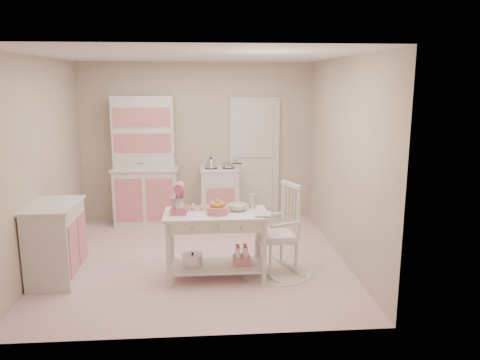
% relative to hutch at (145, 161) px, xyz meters
% --- Properties ---
extents(room_shell, '(3.84, 3.84, 2.62)m').
position_rel_hutch_xyz_m(room_shell, '(0.85, -1.66, 0.61)').
color(room_shell, '#CF8190').
rests_on(room_shell, ground).
extents(door, '(0.82, 0.05, 2.04)m').
position_rel_hutch_xyz_m(door, '(1.80, 0.21, -0.02)').
color(door, silver).
rests_on(door, ground).
extents(hutch, '(1.06, 0.50, 2.08)m').
position_rel_hutch_xyz_m(hutch, '(0.00, 0.00, 0.00)').
color(hutch, silver).
rests_on(hutch, ground).
extents(stove, '(0.62, 0.57, 0.92)m').
position_rel_hutch_xyz_m(stove, '(1.20, -0.05, -0.58)').
color(stove, silver).
rests_on(stove, ground).
extents(base_cabinet, '(0.54, 0.84, 0.92)m').
position_rel_hutch_xyz_m(base_cabinet, '(-0.78, -2.17, -0.58)').
color(base_cabinet, silver).
rests_on(base_cabinet, ground).
extents(lace_rug, '(0.92, 0.92, 0.01)m').
position_rel_hutch_xyz_m(lace_rug, '(1.82, -2.13, -1.03)').
color(lace_rug, white).
rests_on(lace_rug, ground).
extents(rocking_chair, '(0.72, 0.85, 1.10)m').
position_rel_hutch_xyz_m(rocking_chair, '(1.82, -2.13, -0.49)').
color(rocking_chair, silver).
rests_on(rocking_chair, ground).
extents(work_table, '(1.20, 0.60, 0.80)m').
position_rel_hutch_xyz_m(work_table, '(1.08, -2.25, -0.64)').
color(work_table, silver).
rests_on(work_table, ground).
extents(stand_mixer, '(0.22, 0.30, 0.34)m').
position_rel_hutch_xyz_m(stand_mixer, '(0.66, -2.23, -0.07)').
color(stand_mixer, '#D95B89').
rests_on(stand_mixer, work_table).
extents(cookie_tray, '(0.34, 0.24, 0.02)m').
position_rel_hutch_xyz_m(cookie_tray, '(0.93, -2.07, -0.23)').
color(cookie_tray, silver).
rests_on(cookie_tray, work_table).
extents(bread_basket, '(0.25, 0.25, 0.09)m').
position_rel_hutch_xyz_m(bread_basket, '(1.10, -2.30, -0.19)').
color(bread_basket, '#D47982').
rests_on(bread_basket, work_table).
extents(mixing_bowl, '(0.24, 0.24, 0.07)m').
position_rel_hutch_xyz_m(mixing_bowl, '(1.34, -2.17, -0.20)').
color(mixing_bowl, beige).
rests_on(mixing_bowl, work_table).
extents(metal_pitcher, '(0.10, 0.10, 0.17)m').
position_rel_hutch_xyz_m(metal_pitcher, '(1.52, -2.09, -0.16)').
color(metal_pitcher, silver).
rests_on(metal_pitcher, work_table).
extents(recipe_book, '(0.22, 0.26, 0.02)m').
position_rel_hutch_xyz_m(recipe_book, '(1.53, -2.37, -0.23)').
color(recipe_book, beige).
rests_on(recipe_book, work_table).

